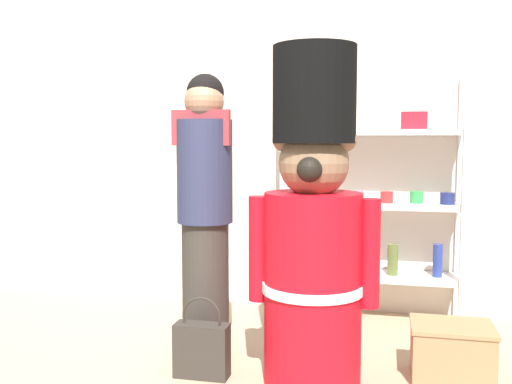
{
  "coord_description": "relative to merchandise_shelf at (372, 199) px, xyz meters",
  "views": [
    {
      "loc": [
        1.0,
        -2.16,
        1.28
      ],
      "look_at": [
        0.31,
        0.87,
        1.0
      ],
      "focal_mm": 40.1,
      "sensor_mm": 36.0,
      "label": 1
    }
  ],
  "objects": [
    {
      "name": "teddy_bear_guard",
      "position": [
        -0.27,
        -1.22,
        -0.06
      ],
      "size": [
        0.68,
        0.53,
        1.76
      ],
      "color": "red",
      "rests_on": "ground_plane"
    },
    {
      "name": "display_crate",
      "position": [
        0.46,
        -1.01,
        -0.71
      ],
      "size": [
        0.43,
        0.34,
        0.3
      ],
      "color": "#9E7A51",
      "rests_on": "ground_plane"
    },
    {
      "name": "person_shopper",
      "position": [
        -0.93,
        -0.99,
        0.02
      ],
      "size": [
        0.34,
        0.32,
        1.66
      ],
      "color": "#38332D",
      "rests_on": "ground_plane"
    },
    {
      "name": "back_wall",
      "position": [
        -0.91,
        0.22,
        0.44
      ],
      "size": [
        6.4,
        0.12,
        2.6
      ],
      "primitive_type": "cube",
      "color": "silver",
      "rests_on": "ground_plane"
    },
    {
      "name": "merchandise_shelf",
      "position": [
        0.0,
        0.0,
        0.0
      ],
      "size": [
        1.28,
        0.35,
        1.72
      ],
      "color": "white",
      "rests_on": "ground_plane"
    },
    {
      "name": "shopping_bag",
      "position": [
        -0.86,
        -1.27,
        -0.71
      ],
      "size": [
        0.3,
        0.12,
        0.44
      ],
      "color": "#332D28",
      "rests_on": "ground_plane"
    }
  ]
}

